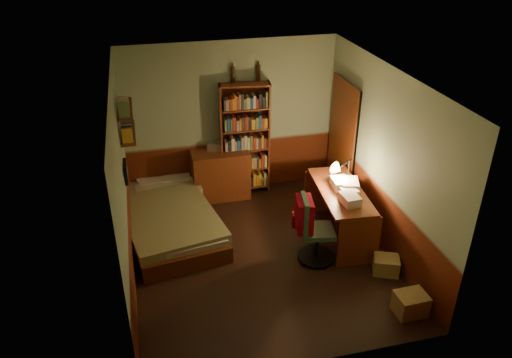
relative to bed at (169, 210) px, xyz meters
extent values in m
cube|color=black|center=(1.19, -0.97, -0.35)|extent=(3.50, 4.00, 0.02)
cube|color=silver|center=(1.19, -0.97, 2.27)|extent=(3.50, 4.00, 0.02)
cube|color=gray|center=(1.19, 1.04, 0.96)|extent=(3.50, 0.02, 2.60)
cube|color=gray|center=(-0.57, -0.97, 0.96)|extent=(0.02, 4.00, 2.60)
cube|color=gray|center=(2.95, -0.97, 0.96)|extent=(0.02, 4.00, 2.60)
cube|color=gray|center=(1.19, -2.98, 0.96)|extent=(3.50, 0.02, 2.60)
cube|color=black|center=(2.91, 0.33, 0.66)|extent=(0.06, 0.90, 2.00)
cube|color=#4B200C|center=(2.88, 0.33, 0.66)|extent=(0.02, 0.98, 2.08)
cube|color=olive|center=(0.00, 0.00, 0.00)|extent=(1.53, 2.43, 0.68)
cube|color=#622913|center=(0.94, 0.80, 0.08)|extent=(0.94, 0.48, 0.84)
cube|color=#B2B2B7|center=(0.89, 0.92, 0.56)|extent=(0.29, 0.26, 0.13)
cube|color=#622913|center=(1.39, 0.88, 0.63)|extent=(0.85, 0.36, 1.94)
cylinder|color=black|center=(1.23, 0.99, 1.72)|extent=(0.07, 0.07, 0.25)
cylinder|color=black|center=(1.65, 0.99, 1.72)|extent=(0.07, 0.07, 0.26)
cube|color=#622913|center=(2.44, -0.79, 0.06)|extent=(0.73, 1.52, 0.79)
cube|color=silver|center=(2.57, -0.77, 0.52)|extent=(0.33, 0.38, 0.13)
cone|color=black|center=(2.61, -0.60, 0.73)|extent=(0.22, 0.22, 0.56)
cube|color=#356345|center=(1.93, -1.25, 0.17)|extent=(0.58, 0.53, 1.02)
cube|color=maroon|center=(2.03, -1.08, 0.91)|extent=(0.21, 0.38, 0.45)
cube|color=#622913|center=(-0.45, 0.13, 1.26)|extent=(0.20, 0.90, 0.03)
cube|color=#622913|center=(-0.45, 0.13, 1.61)|extent=(0.20, 0.90, 0.03)
cube|color=black|center=(-0.53, -0.37, 0.91)|extent=(0.04, 0.32, 0.26)
cube|color=#A49153|center=(2.68, -2.53, -0.20)|extent=(0.38, 0.31, 0.28)
cube|color=#A49153|center=(2.75, -1.75, -0.22)|extent=(0.42, 0.39, 0.24)
camera|label=1|loc=(-0.23, -6.55, 4.02)|focal=35.00mm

